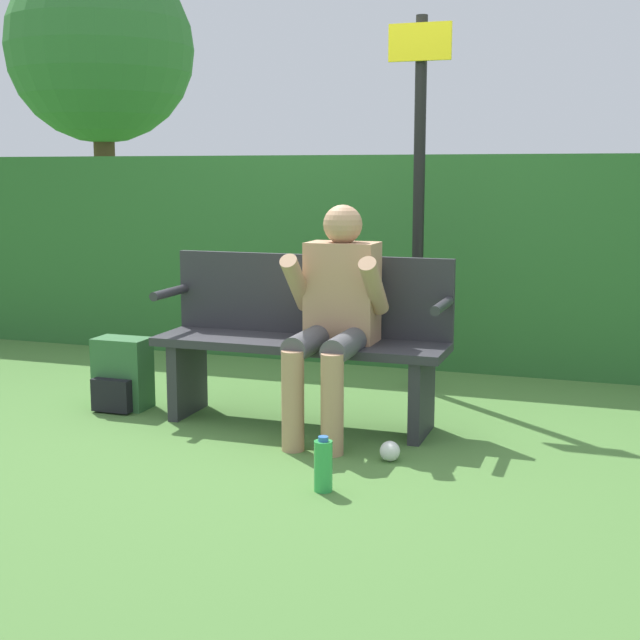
# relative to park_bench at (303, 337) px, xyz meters

# --- Properties ---
(ground_plane) EXTENTS (40.00, 40.00, 0.00)m
(ground_plane) POSITION_rel_park_bench_xyz_m (0.00, -0.06, -0.46)
(ground_plane) COLOR #4C7A38
(hedge_back) EXTENTS (12.00, 0.46, 1.45)m
(hedge_back) POSITION_rel_park_bench_xyz_m (0.00, 1.68, 0.26)
(hedge_back) COLOR #2D662D
(hedge_back) RESTS_ON ground
(park_bench) EXTENTS (1.57, 0.41, 0.90)m
(park_bench) POSITION_rel_park_bench_xyz_m (0.00, 0.00, 0.00)
(park_bench) COLOR #2D2D33
(park_bench) RESTS_ON ground
(person_seated) EXTENTS (0.50, 0.64, 1.17)m
(person_seated) POSITION_rel_park_bench_xyz_m (0.23, -0.14, 0.18)
(person_seated) COLOR tan
(person_seated) RESTS_ON ground
(backpack) EXTENTS (0.31, 0.25, 0.41)m
(backpack) POSITION_rel_park_bench_xyz_m (-1.07, -0.08, -0.27)
(backpack) COLOR #336638
(backpack) RESTS_ON ground
(water_bottle) EXTENTS (0.08, 0.08, 0.24)m
(water_bottle) POSITION_rel_park_bench_xyz_m (0.44, -0.98, -0.35)
(water_bottle) COLOR green
(water_bottle) RESTS_ON ground
(signpost) EXTENTS (0.37, 0.09, 2.24)m
(signpost) POSITION_rel_park_bench_xyz_m (0.41, 0.93, 0.80)
(signpost) COLOR black
(signpost) RESTS_ON ground
(tree) EXTENTS (2.28, 2.28, 3.95)m
(tree) POSITION_rel_park_bench_xyz_m (-4.58, 5.38, 2.33)
(tree) COLOR #4C3823
(tree) RESTS_ON ground
(litter_crumple) EXTENTS (0.10, 0.10, 0.10)m
(litter_crumple) POSITION_rel_park_bench_xyz_m (0.61, -0.50, -0.42)
(litter_crumple) COLOR silver
(litter_crumple) RESTS_ON ground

